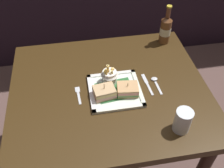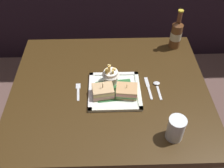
{
  "view_description": "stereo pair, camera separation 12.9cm",
  "coord_description": "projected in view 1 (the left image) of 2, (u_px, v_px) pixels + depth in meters",
  "views": [
    {
      "loc": [
        -0.14,
        -0.92,
        1.69
      ],
      "look_at": [
        0.01,
        -0.02,
        0.77
      ],
      "focal_mm": 41.04,
      "sensor_mm": 36.0,
      "label": 1
    },
    {
      "loc": [
        -0.01,
        -0.93,
        1.69
      ],
      "look_at": [
        0.01,
        -0.02,
        0.77
      ],
      "focal_mm": 41.04,
      "sensor_mm": 36.0,
      "label": 2
    }
  ],
  "objects": [
    {
      "name": "knife",
      "position": [
        147.0,
        83.0,
        1.35
      ],
      "size": [
        0.03,
        0.16,
        0.0
      ],
      "color": "silver",
      "rests_on": "dining_table"
    },
    {
      "name": "fries_cup",
      "position": [
        110.0,
        75.0,
        1.31
      ],
      "size": [
        0.09,
        0.09,
        0.12
      ],
      "color": "white",
      "rests_on": "square_plate"
    },
    {
      "name": "spoon",
      "position": [
        155.0,
        81.0,
        1.36
      ],
      "size": [
        0.03,
        0.13,
        0.01
      ],
      "color": "silver",
      "rests_on": "dining_table"
    },
    {
      "name": "beer_bottle",
      "position": [
        166.0,
        29.0,
        1.55
      ],
      "size": [
        0.07,
        0.07,
        0.25
      ],
      "color": "brown",
      "rests_on": "dining_table"
    },
    {
      "name": "square_plate",
      "position": [
        115.0,
        91.0,
        1.3
      ],
      "size": [
        0.26,
        0.26,
        0.02
      ],
      "color": "white",
      "rests_on": "dining_table"
    },
    {
      "name": "water_glass",
      "position": [
        182.0,
        122.0,
        1.11
      ],
      "size": [
        0.08,
        0.08,
        0.12
      ],
      "color": "silver",
      "rests_on": "dining_table"
    },
    {
      "name": "sandwich_half_right",
      "position": [
        128.0,
        89.0,
        1.27
      ],
      "size": [
        0.11,
        0.09,
        0.07
      ],
      "color": "tan",
      "rests_on": "square_plate"
    },
    {
      "name": "fork",
      "position": [
        78.0,
        94.0,
        1.29
      ],
      "size": [
        0.03,
        0.12,
        0.0
      ],
      "color": "silver",
      "rests_on": "dining_table"
    },
    {
      "name": "sandwich_half_left",
      "position": [
        104.0,
        92.0,
        1.26
      ],
      "size": [
        0.11,
        0.09,
        0.08
      ],
      "color": "tan",
      "rests_on": "square_plate"
    },
    {
      "name": "ground_plane",
      "position": [
        110.0,
        158.0,
        1.85
      ],
      "size": [
        6.0,
        6.0,
        0.0
      ],
      "primitive_type": "plane",
      "color": "brown"
    },
    {
      "name": "dining_table",
      "position": [
        109.0,
        100.0,
        1.4
      ],
      "size": [
        1.02,
        0.88,
        0.73
      ],
      "color": "#3A2711",
      "rests_on": "ground_plane"
    }
  ]
}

